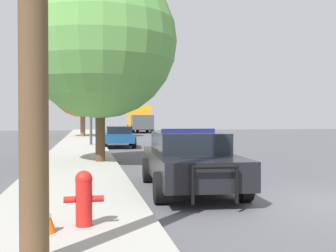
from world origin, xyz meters
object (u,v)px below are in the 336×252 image
at_px(tree_sidewalk_far, 83,84).
at_px(car_background_distant, 142,127).
at_px(traffic_light, 111,93).
at_px(tree_sidewalk_near, 100,42).
at_px(fire_hydrant, 84,196).
at_px(box_truck, 139,118).
at_px(car_background_midblock, 119,136).
at_px(police_car, 189,159).
at_px(traffic_cone, 45,216).

bearing_deg(tree_sidewalk_far, car_background_distant, 59.52).
xyz_separation_m(traffic_light, tree_sidewalk_near, (-0.98, -10.45, 1.36)).
xyz_separation_m(fire_hydrant, box_truck, (6.51, 45.43, 1.18)).
height_order(car_background_midblock, tree_sidewalk_near, tree_sidewalk_near).
bearing_deg(traffic_light, car_background_midblock, -62.25).
distance_m(police_car, traffic_cone, 4.96).
bearing_deg(car_background_midblock, box_truck, 81.74).
xyz_separation_m(traffic_light, tree_sidewalk_far, (-1.85, 12.67, 1.55)).
relative_size(police_car, car_background_midblock, 1.23).
height_order(traffic_light, car_background_midblock, traffic_light).
bearing_deg(traffic_light, box_truck, 78.83).
distance_m(traffic_light, tree_sidewalk_near, 10.58).
xyz_separation_m(box_truck, traffic_cone, (-7.07, -45.71, -1.40)).
distance_m(fire_hydrant, car_background_midblock, 19.56).
bearing_deg(traffic_cone, car_background_distant, 80.74).
distance_m(traffic_light, tree_sidewalk_far, 12.90).
distance_m(police_car, tree_sidewalk_far, 29.86).
bearing_deg(car_background_midblock, police_car, -86.37).
bearing_deg(police_car, car_background_distant, -92.72).
height_order(fire_hydrant, tree_sidewalk_far, tree_sidewalk_far).
distance_m(car_background_distant, tree_sidewalk_far, 14.71).
bearing_deg(traffic_cone, police_car, 50.87).
bearing_deg(car_background_midblock, fire_hydrant, -94.26).
relative_size(car_background_distant, tree_sidewalk_near, 0.60).
bearing_deg(fire_hydrant, traffic_cone, -153.93).
bearing_deg(traffic_cone, fire_hydrant, 26.07).
relative_size(car_background_distant, traffic_cone, 9.67).
bearing_deg(car_background_midblock, traffic_light, 119.34).
bearing_deg(tree_sidewalk_far, tree_sidewalk_near, -87.86).
bearing_deg(car_background_midblock, traffic_cone, -95.78).
distance_m(police_car, box_truck, 42.07).
xyz_separation_m(fire_hydrant, tree_sidewalk_far, (-0.30, 32.99, 4.36)).
height_order(tree_sidewalk_near, traffic_cone, tree_sidewalk_near).
relative_size(police_car, car_background_distant, 1.12).
bearing_deg(tree_sidewalk_near, car_background_midblock, 81.52).
bearing_deg(box_truck, police_car, 84.16).
height_order(fire_hydrant, traffic_cone, fire_hydrant).
distance_m(car_background_distant, tree_sidewalk_near, 36.05).
relative_size(fire_hydrant, tree_sidewalk_near, 0.11).
relative_size(traffic_light, traffic_cone, 9.89).
height_order(fire_hydrant, box_truck, box_truck).
height_order(car_background_midblock, tree_sidewalk_far, tree_sidewalk_far).
distance_m(car_background_distant, box_truck, 1.17).
bearing_deg(tree_sidewalk_far, car_background_midblock, -80.37).
height_order(tree_sidewalk_near, tree_sidewalk_far, tree_sidewalk_far).
height_order(car_background_distant, tree_sidewalk_near, tree_sidewalk_near).
relative_size(fire_hydrant, traffic_light, 0.19).
xyz_separation_m(traffic_light, traffic_cone, (-2.11, -20.58, -3.03)).
bearing_deg(traffic_light, fire_hydrant, -94.36).
height_order(traffic_light, tree_sidewalk_near, tree_sidewalk_near).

